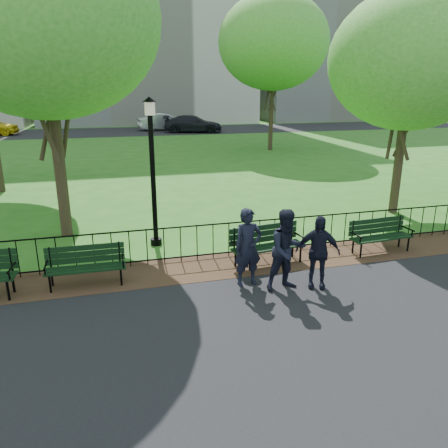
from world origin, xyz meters
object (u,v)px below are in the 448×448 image
object	(u,v)px
tree_near_e	(411,60)
person_left	(248,247)
lamppost	(153,168)
sedan_silver	(163,122)
park_bench_main	(257,241)
sedan_dark	(193,124)
person_mid	(287,250)
tree_far_e	(273,42)
park_bench_right_a	(380,232)
park_bench_left_a	(85,261)
tree_near_w	(43,17)
person_right	(318,252)

from	to	relation	value
tree_near_e	person_left	distance (m)	8.65
lamppost	sedan_silver	distance (m)	32.41
park_bench_main	sedan_silver	xyz separation A→B (m)	(2.46, 34.20, 0.19)
park_bench_main	sedan_dark	xyz separation A→B (m)	(4.79, 31.30, 0.15)
person_mid	tree_far_e	bearing A→B (deg)	63.71
park_bench_right_a	person_mid	world-z (taller)	person_mid
person_left	tree_near_e	bearing A→B (deg)	28.60
park_bench_left_a	tree_near_w	xyz separation A→B (m)	(-0.64, 3.57, 5.16)
park_bench_right_a	tree_far_e	world-z (taller)	tree_far_e
park_bench_left_a	sedan_dark	bearing A→B (deg)	75.79
tree_near_w	person_mid	bearing A→B (deg)	-46.40
park_bench_main	park_bench_left_a	xyz separation A→B (m)	(-3.83, 0.03, -0.10)
park_bench_left_a	person_left	distance (m)	3.44
tree_near_e	person_left	bearing A→B (deg)	-147.89
tree_near_e	sedan_silver	size ratio (longest dim) A/B	1.41
sedan_silver	tree_near_e	bearing A→B (deg)	179.85
tree_near_w	lamppost	bearing A→B (deg)	-31.97
tree_near_e	person_mid	world-z (taller)	tree_near_e
person_right	park_bench_left_a	bearing A→B (deg)	-174.05
park_bench_main	person_left	world-z (taller)	person_left
park_bench_right_a	tree_near_e	world-z (taller)	tree_near_e
tree_far_e	sedan_dark	distance (m)	14.29
park_bench_main	sedan_silver	world-z (taller)	sedan_silver
tree_near_e	sedan_dark	bearing A→B (deg)	92.44
park_bench_left_a	person_left	size ratio (longest dim) A/B	0.98
park_bench_main	tree_near_e	world-z (taller)	tree_near_e
tree_near_e	sedan_silver	xyz separation A→B (m)	(-3.52, 30.98, -4.00)
tree_near_e	park_bench_left_a	bearing A→B (deg)	-162.04
park_bench_left_a	tree_near_e	world-z (taller)	tree_near_e
lamppost	person_right	distance (m)	4.74
tree_near_w	sedan_silver	bearing A→B (deg)	77.24
park_bench_main	park_bench_left_a	bearing A→B (deg)	171.83
person_left	person_mid	distance (m)	0.82
park_bench_right_a	person_right	distance (m)	2.90
tree_near_e	person_mid	size ratio (longest dim) A/B	4.06
lamppost	tree_far_e	size ratio (longest dim) A/B	0.40
park_bench_main	person_mid	world-z (taller)	person_mid
sedan_dark	person_right	bearing A→B (deg)	-170.12
person_right	sedan_silver	world-z (taller)	sedan_silver
tree_near_w	person_left	size ratio (longest dim) A/B	4.91
tree_near_e	person_right	distance (m)	7.98
person_right	park_bench_right_a	bearing A→B (deg)	53.08
lamppost	person_right	bearing A→B (deg)	-49.86
tree_near_w	tree_near_e	bearing A→B (deg)	-2.15
lamppost	tree_near_w	bearing A→B (deg)	148.03
tree_near_w	person_mid	world-z (taller)	tree_near_w
park_bench_left_a	tree_near_e	size ratio (longest dim) A/B	0.24
park_bench_main	tree_near_e	distance (m)	7.98
park_bench_left_a	tree_near_e	xyz separation A→B (m)	(9.81, 3.18, 4.30)
tree_near_e	person_left	size ratio (longest dim) A/B	4.16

